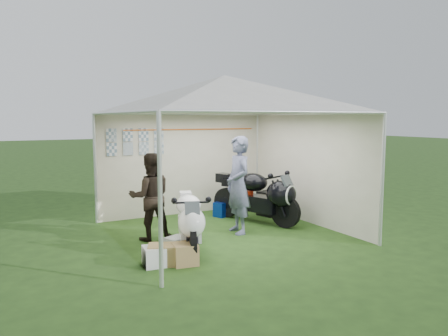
{
  "coord_description": "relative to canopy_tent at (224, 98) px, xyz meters",
  "views": [
    {
      "loc": [
        -3.86,
        -7.26,
        2.21
      ],
      "look_at": [
        0.17,
        0.35,
        1.22
      ],
      "focal_mm": 35.0,
      "sensor_mm": 36.0,
      "label": 1
    }
  ],
  "objects": [
    {
      "name": "paddock_stand",
      "position": [
        0.68,
        1.29,
        -2.41
      ],
      "size": [
        0.51,
        0.41,
        0.33
      ],
      "primitive_type": "cube",
      "rotation": [
        0.0,
        0.0,
        0.38
      ],
      "color": "#0C31B7",
      "rests_on": "ground"
    },
    {
      "name": "ground",
      "position": [
        0.0,
        -0.03,
        -2.58
      ],
      "size": [
        80.0,
        80.0,
        0.0
      ],
      "primitive_type": "plane",
      "color": "#223E15",
      "rests_on": "ground"
    },
    {
      "name": "crate_2",
      "position": [
        -1.25,
        -0.68,
        -2.45
      ],
      "size": [
        0.42,
        0.39,
        0.24
      ],
      "primitive_type": "cube",
      "rotation": [
        0.0,
        0.0,
        0.41
      ],
      "color": "#AFB4B8",
      "rests_on": "ground"
    },
    {
      "name": "motorcycle_black",
      "position": [
        1.05,
        0.36,
        -1.97
      ],
      "size": [
        1.08,
        2.09,
        1.08
      ],
      "rotation": [
        0.0,
        0.0,
        0.38
      ],
      "color": "black",
      "rests_on": "ground"
    },
    {
      "name": "person_blue_jacket",
      "position": [
        0.25,
        -0.13,
        -1.64
      ],
      "size": [
        0.5,
        0.71,
        1.87
      ],
      "primitive_type": "imported",
      "rotation": [
        0.0,
        0.0,
        -1.64
      ],
      "color": "slate",
      "rests_on": "ground"
    },
    {
      "name": "crate_3",
      "position": [
        -1.67,
        -1.21,
        -2.42
      ],
      "size": [
        0.56,
        0.49,
        0.31
      ],
      "primitive_type": "cube",
      "rotation": [
        0.0,
        0.0,
        -0.4
      ],
      "color": "olive",
      "rests_on": "ground"
    },
    {
      "name": "person_dark_jacket",
      "position": [
        -1.4,
        0.2,
        -1.78
      ],
      "size": [
        0.87,
        0.73,
        1.59
      ],
      "primitive_type": "imported",
      "rotation": [
        0.0,
        0.0,
        2.96
      ],
      "color": "black",
      "rests_on": "ground"
    },
    {
      "name": "equipment_box",
      "position": [
        1.7,
        0.89,
        -2.3
      ],
      "size": [
        0.65,
        0.58,
        0.55
      ],
      "primitive_type": "cube",
      "rotation": [
        0.0,
        0.0,
        0.28
      ],
      "color": "black",
      "rests_on": "ground"
    },
    {
      "name": "canopy_tent",
      "position": [
        0.0,
        0.0,
        0.0
      ],
      "size": [
        5.66,
        5.66,
        3.0
      ],
      "color": "silver",
      "rests_on": "ground"
    },
    {
      "name": "motorcycle_white",
      "position": [
        -1.03,
        -0.73,
        -2.05
      ],
      "size": [
        0.87,
        1.85,
        0.94
      ],
      "rotation": [
        0.0,
        0.0,
        -0.33
      ],
      "color": "black",
      "rests_on": "ground"
    },
    {
      "name": "crate_0",
      "position": [
        -1.75,
        -1.2,
        -2.43
      ],
      "size": [
        0.48,
        0.39,
        0.3
      ],
      "primitive_type": "cube",
      "rotation": [
        0.0,
        0.0,
        -0.11
      ],
      "color": "silver",
      "rests_on": "ground"
    },
    {
      "name": "crate_1",
      "position": [
        -1.37,
        -1.34,
        -2.42
      ],
      "size": [
        0.41,
        0.41,
        0.32
      ],
      "primitive_type": "cube",
      "rotation": [
        0.0,
        0.0,
        -0.15
      ],
      "color": "olive",
      "rests_on": "ground"
    }
  ]
}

